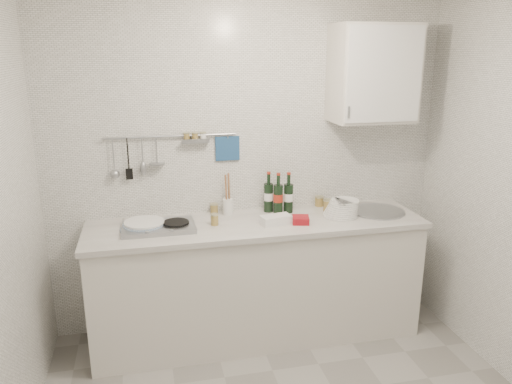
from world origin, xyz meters
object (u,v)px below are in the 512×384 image
wall_cabinet (374,73)px  wine_bottles (278,193)px  plate_stack_sink (342,208)px  plate_stack_hob (143,225)px  utensil_crock (228,205)px

wall_cabinet → wine_bottles: (-0.69, 0.05, -0.87)m
wall_cabinet → plate_stack_sink: size_ratio=2.49×
plate_stack_hob → wall_cabinet: bearing=3.4°
plate_stack_sink → wine_bottles: size_ratio=0.91×
wine_bottles → utensil_crock: (-0.38, 0.04, -0.08)m
wall_cabinet → plate_stack_hob: 1.98m
plate_stack_sink → wine_bottles: 0.49m
plate_stack_sink → utensil_crock: (-0.83, 0.22, 0.02)m
wine_bottles → utensil_crock: 0.39m
plate_stack_sink → utensil_crock: size_ratio=0.87×
wall_cabinet → wine_bottles: bearing=175.8°
wall_cabinet → utensil_crock: wall_cabinet is taller
wall_cabinet → plate_stack_sink: 1.01m
wall_cabinet → utensil_crock: bearing=175.2°
plate_stack_sink → wine_bottles: wine_bottles is taller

